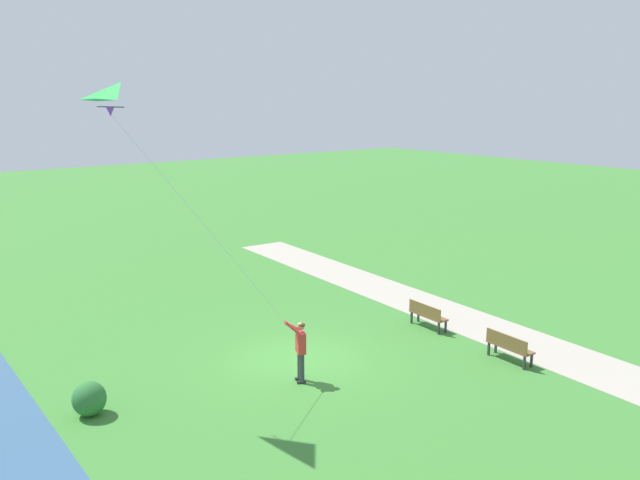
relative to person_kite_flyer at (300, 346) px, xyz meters
The scene contains 7 objects.
ground_plane 1.86m from the person_kite_flyer, 122.79° to the right, with size 120.00×120.00×0.00m, color #3D7F33.
walkway_path 7.66m from the person_kite_flyer, behind, with size 2.40×32.00×0.02m, color #ADA393.
person_kite_flyer is the anchor object (origin of this frame).
flying_kite 7.90m from the person_kite_flyer, 23.60° to the right, with size 4.04×2.36×6.25m.
park_bench_near_walkway 6.04m from the person_kite_flyer, behind, with size 0.51×1.52×0.88m.
park_bench_far_walkway 6.39m from the person_kite_flyer, 155.63° to the left, with size 0.51×1.52×0.88m.
lakeside_shrub 5.59m from the person_kite_flyer, 16.26° to the right, with size 0.84×0.82×0.88m, color #2D7033.
Camera 1 is at (10.56, 15.12, 7.79)m, focal length 36.46 mm.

